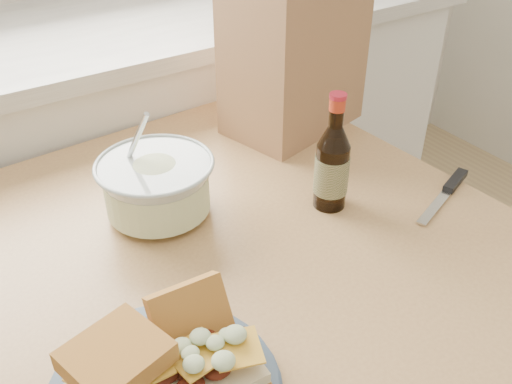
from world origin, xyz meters
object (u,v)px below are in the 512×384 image
dining_table (230,294)px  paper_bag (295,45)px  coleslaw_bowl (157,189)px  beer_bottle (332,166)px

dining_table → paper_bag: bearing=36.3°
coleslaw_bowl → beer_bottle: bearing=-28.6°
paper_bag → dining_table: bearing=-154.0°
paper_bag → coleslaw_bowl: bearing=-173.8°
dining_table → coleslaw_bowl: (-0.06, 0.14, 0.17)m
dining_table → beer_bottle: bearing=-4.9°
coleslaw_bowl → dining_table: bearing=-68.3°
dining_table → coleslaw_bowl: coleslaw_bowl is taller
dining_table → beer_bottle: (0.21, -0.01, 0.20)m
coleslaw_bowl → paper_bag: size_ratio=0.55×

